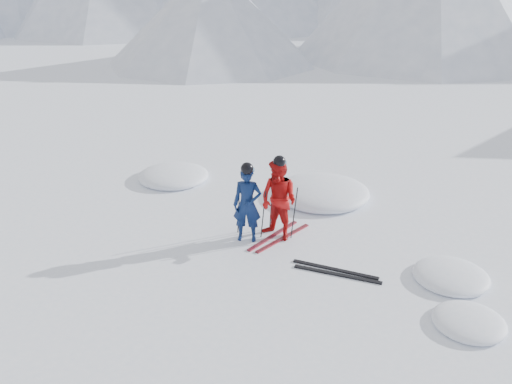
% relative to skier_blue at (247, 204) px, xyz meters
% --- Properties ---
extents(ground, '(160.00, 160.00, 0.00)m').
position_rel_skier_blue_xyz_m(ground, '(1.85, -0.39, -0.82)').
color(ground, white).
rests_on(ground, ground).
extents(skier_blue, '(0.70, 0.59, 1.65)m').
position_rel_skier_blue_xyz_m(skier_blue, '(0.00, 0.00, 0.00)').
color(skier_blue, '#0C1D48').
rests_on(skier_blue, ground).
extents(skier_red, '(0.98, 0.83, 1.77)m').
position_rel_skier_blue_xyz_m(skier_red, '(0.54, 0.39, 0.06)').
color(skier_red, '#B10E0E').
rests_on(skier_red, ground).
extents(pole_blue_left, '(0.11, 0.08, 1.10)m').
position_rel_skier_blue_xyz_m(pole_blue_left, '(-0.30, 0.15, -0.27)').
color(pole_blue_left, black).
rests_on(pole_blue_left, ground).
extents(pole_blue_right, '(0.11, 0.07, 1.10)m').
position_rel_skier_blue_xyz_m(pole_blue_right, '(0.25, 0.25, -0.27)').
color(pole_blue_right, black).
rests_on(pole_blue_right, ground).
extents(pole_red_left, '(0.12, 0.09, 1.18)m').
position_rel_skier_blue_xyz_m(pole_red_left, '(0.24, 0.64, -0.23)').
color(pole_red_left, black).
rests_on(pole_red_left, ground).
extents(pole_red_right, '(0.12, 0.08, 1.18)m').
position_rel_skier_blue_xyz_m(pole_red_right, '(0.84, 0.54, -0.23)').
color(pole_red_right, black).
rests_on(pole_red_right, ground).
extents(ski_worn_left, '(0.38, 1.69, 0.03)m').
position_rel_skier_blue_xyz_m(ski_worn_left, '(0.42, 0.39, -0.81)').
color(ski_worn_left, black).
rests_on(ski_worn_left, ground).
extents(ski_worn_right, '(0.50, 1.67, 0.03)m').
position_rel_skier_blue_xyz_m(ski_worn_right, '(0.66, 0.39, -0.81)').
color(ski_worn_right, black).
rests_on(ski_worn_right, ground).
extents(ski_loose_a, '(1.70, 0.25, 0.03)m').
position_rel_skier_blue_xyz_m(ski_loose_a, '(2.11, -0.29, -0.81)').
color(ski_loose_a, black).
rests_on(ski_loose_a, ground).
extents(ski_loose_b, '(1.70, 0.31, 0.03)m').
position_rel_skier_blue_xyz_m(ski_loose_b, '(2.21, -0.44, -0.81)').
color(ski_loose_b, black).
rests_on(ski_loose_b, ground).
extents(snow_lumps, '(9.69, 5.54, 0.53)m').
position_rel_skier_blue_xyz_m(snow_lumps, '(0.11, 2.14, -0.82)').
color(snow_lumps, white).
rests_on(snow_lumps, ground).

